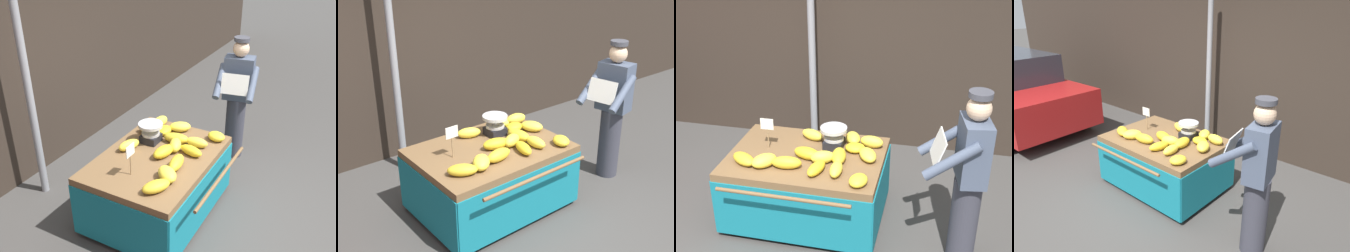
% 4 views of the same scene
% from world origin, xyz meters
% --- Properties ---
extents(ground_plane, '(60.00, 60.00, 0.00)m').
position_xyz_m(ground_plane, '(0.00, 0.00, 0.00)').
color(ground_plane, '#423F3D').
extents(back_wall, '(16.00, 0.24, 4.20)m').
position_xyz_m(back_wall, '(0.00, 2.66, 2.10)').
color(back_wall, '#332821').
rests_on(back_wall, ground).
extents(street_pole, '(0.09, 0.09, 2.85)m').
position_xyz_m(street_pole, '(-0.40, 2.16, 1.43)').
color(street_pole, gray).
rests_on(street_pole, ground).
extents(banana_cart, '(1.60, 1.34, 0.74)m').
position_xyz_m(banana_cart, '(-0.06, 0.72, 0.54)').
color(banana_cart, brown).
rests_on(banana_cart, ground).
extents(weighing_scale, '(0.28, 0.28, 0.23)m').
position_xyz_m(weighing_scale, '(0.18, 0.95, 0.86)').
color(weighing_scale, black).
rests_on(weighing_scale, banana_cart).
extents(price_sign, '(0.14, 0.01, 0.34)m').
position_xyz_m(price_sign, '(-0.49, 0.78, 0.99)').
color(price_sign, '#997A51').
rests_on(price_sign, banana_cart).
extents(banana_bunch_0, '(0.19, 0.31, 0.12)m').
position_xyz_m(banana_bunch_0, '(0.30, 0.68, 0.80)').
color(banana_bunch_0, gold).
rests_on(banana_bunch_0, banana_cart).
extents(banana_bunch_1, '(0.21, 0.25, 0.10)m').
position_xyz_m(banana_bunch_1, '(0.57, 0.30, 0.80)').
color(banana_bunch_1, yellow).
rests_on(banana_bunch_1, banana_cart).
extents(banana_bunch_2, '(0.29, 0.21, 0.12)m').
position_xyz_m(banana_bunch_2, '(-0.09, 1.07, 0.80)').
color(banana_bunch_2, yellow).
rests_on(banana_bunch_2, banana_cart).
extents(banana_bunch_3, '(0.18, 0.30, 0.11)m').
position_xyz_m(banana_bunch_3, '(0.14, 0.41, 0.80)').
color(banana_bunch_3, gold).
rests_on(banana_bunch_3, banana_cart).
extents(banana_bunch_4, '(0.32, 0.28, 0.11)m').
position_xyz_m(banana_bunch_4, '(-0.61, 0.42, 0.80)').
color(banana_bunch_4, gold).
rests_on(banana_bunch_4, banana_cart).
extents(banana_bunch_5, '(0.26, 0.16, 0.13)m').
position_xyz_m(banana_bunch_5, '(0.57, 1.04, 0.81)').
color(banana_bunch_5, yellow).
rests_on(banana_bunch_5, banana_cart).
extents(banana_bunch_6, '(0.27, 0.21, 0.13)m').
position_xyz_m(banana_bunch_6, '(0.15, 0.61, 0.81)').
color(banana_bunch_6, yellow).
rests_on(banana_bunch_6, banana_cart).
extents(banana_bunch_7, '(0.31, 0.21, 0.12)m').
position_xyz_m(banana_bunch_7, '(-0.03, 0.66, 0.80)').
color(banana_bunch_7, gold).
rests_on(banana_bunch_7, banana_cart).
extents(banana_bunch_8, '(0.22, 0.18, 0.09)m').
position_xyz_m(banana_bunch_8, '(0.42, 0.90, 0.79)').
color(banana_bunch_8, gold).
rests_on(banana_bunch_8, banana_cart).
extents(banana_bunch_9, '(0.13, 0.26, 0.11)m').
position_xyz_m(banana_bunch_9, '(0.33, 0.43, 0.80)').
color(banana_bunch_9, yellow).
rests_on(banana_bunch_9, banana_cart).
extents(banana_bunch_10, '(0.31, 0.17, 0.13)m').
position_xyz_m(banana_bunch_10, '(-0.17, 0.44, 0.81)').
color(banana_bunch_10, gold).
rests_on(banana_bunch_10, banana_cart).
extents(banana_bunch_11, '(0.26, 0.30, 0.11)m').
position_xyz_m(banana_bunch_11, '(0.58, 0.77, 0.80)').
color(banana_bunch_11, yellow).
rests_on(banana_bunch_11, banana_cart).
extents(banana_bunch_12, '(0.22, 0.27, 0.12)m').
position_xyz_m(banana_bunch_12, '(0.36, 1.08, 0.81)').
color(banana_bunch_12, yellow).
rests_on(banana_bunch_12, banana_cart).
extents(banana_bunch_13, '(0.29, 0.31, 0.13)m').
position_xyz_m(banana_bunch_13, '(-0.39, 0.42, 0.81)').
color(banana_bunch_13, yellow).
rests_on(banana_bunch_13, banana_cart).
extents(vendor_person, '(0.63, 0.58, 1.71)m').
position_xyz_m(vendor_person, '(1.53, 0.40, 0.87)').
color(vendor_person, '#383842').
rests_on(vendor_person, ground).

